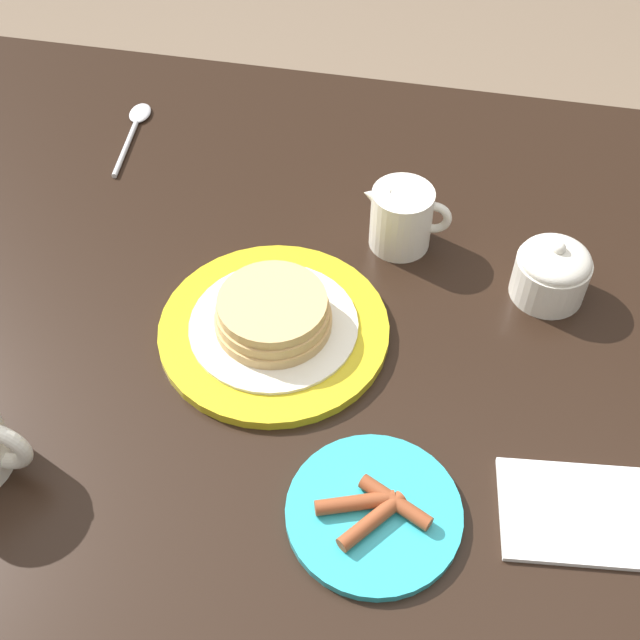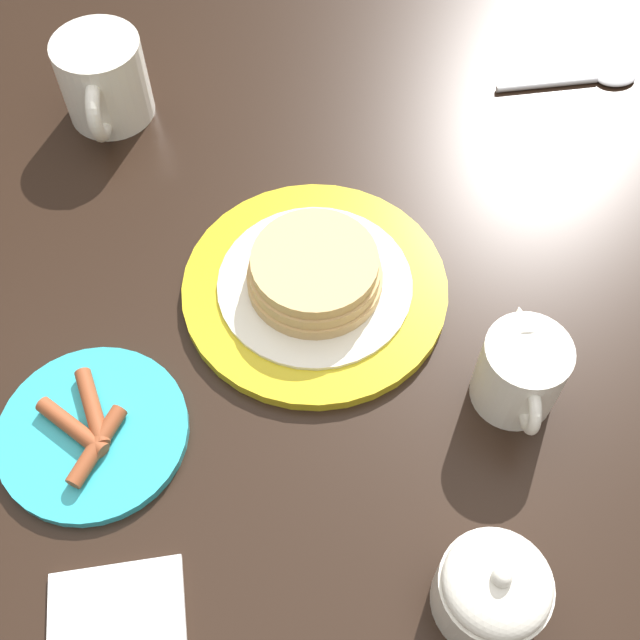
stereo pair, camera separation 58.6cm
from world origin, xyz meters
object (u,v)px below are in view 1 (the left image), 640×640
(pancake_plate, at_px, (274,323))
(sugar_bowl, at_px, (552,271))
(napkin, at_px, (592,514))
(spoon, at_px, (135,125))
(side_plate_bacon, at_px, (374,512))
(creamer_pitcher, at_px, (401,217))

(pancake_plate, bearing_deg, sugar_bowl, 22.70)
(pancake_plate, distance_m, napkin, 0.37)
(spoon, bearing_deg, pancake_plate, -49.39)
(napkin, bearing_deg, sugar_bowl, 99.79)
(pancake_plate, distance_m, sugar_bowl, 0.31)
(pancake_plate, height_order, napkin, pancake_plate)
(side_plate_bacon, xyz_separation_m, sugar_bowl, (0.15, 0.31, 0.03))
(sugar_bowl, bearing_deg, pancake_plate, -157.30)
(sugar_bowl, relative_size, napkin, 0.47)
(creamer_pitcher, height_order, napkin, creamer_pitcher)
(napkin, bearing_deg, side_plate_bacon, -168.32)
(side_plate_bacon, height_order, sugar_bowl, sugar_bowl)
(sugar_bowl, height_order, napkin, sugar_bowl)
(creamer_pitcher, bearing_deg, pancake_plate, -123.72)
(pancake_plate, distance_m, side_plate_bacon, 0.24)
(side_plate_bacon, bearing_deg, spoon, 129.00)
(sugar_bowl, bearing_deg, side_plate_bacon, -115.24)
(sugar_bowl, bearing_deg, creamer_pitcher, 164.61)
(pancake_plate, height_order, spoon, pancake_plate)
(creamer_pitcher, distance_m, sugar_bowl, 0.18)
(creamer_pitcher, distance_m, spoon, 0.42)
(side_plate_bacon, bearing_deg, sugar_bowl, 64.76)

